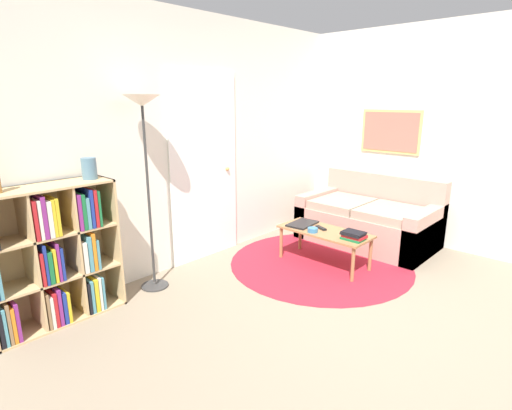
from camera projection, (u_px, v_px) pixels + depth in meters
name	position (u px, v px, depth m)	size (l,w,h in m)	color
ground_plane	(401.00, 341.00, 2.98)	(14.00, 14.00, 0.00)	gray
wall_back	(194.00, 144.00, 4.22)	(7.46, 0.11, 2.60)	silver
wall_right	(396.00, 135.00, 5.01)	(0.08, 5.36, 2.60)	silver
rug	(320.00, 263.00, 4.38)	(1.96, 1.96, 0.01)	maroon
bookshelf	(51.00, 258.00, 3.12)	(0.99, 0.34, 1.11)	tan
floor_lamp	(143.00, 125.00, 3.44)	(0.32, 0.32, 1.78)	#333333
couch	(370.00, 220.00, 5.00)	(0.93, 1.57, 0.82)	tan
coffee_table	(325.00, 234.00, 4.28)	(0.44, 0.99, 0.38)	#996B42
laptop	(302.00, 224.00, 4.46)	(0.38, 0.27, 0.02)	black
bowl	(313.00, 230.00, 4.21)	(0.11, 0.11, 0.05)	teal
book_stack_on_table	(354.00, 235.00, 3.98)	(0.17, 0.22, 0.08)	#196B38
remote	(321.00, 228.00, 4.32)	(0.10, 0.16, 0.02)	black
vase_on_shelf	(89.00, 169.00, 3.22)	(0.12, 0.12, 0.17)	slate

